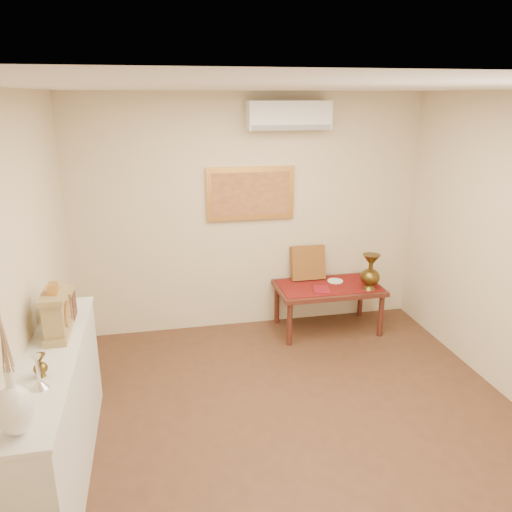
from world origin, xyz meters
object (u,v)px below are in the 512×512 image
object	(u,v)px
display_ledge	(59,416)
low_table	(328,291)
wooden_chest	(64,305)
mantel_clock	(57,314)
brass_urn_tall	(371,268)
white_vase	(4,346)

from	to	relation	value
display_ledge	low_table	distance (m)	3.27
wooden_chest	mantel_clock	bearing A→B (deg)	-90.41
mantel_clock	brass_urn_tall	bearing A→B (deg)	24.61
wooden_chest	low_table	xyz separation A→B (m)	(2.65, 1.31, -0.62)
white_vase	mantel_clock	bearing A→B (deg)	88.58
wooden_chest	white_vase	bearing A→B (deg)	-91.20
brass_urn_tall	display_ledge	xyz separation A→B (m)	(-3.09, -1.68, -0.31)
brass_urn_tall	mantel_clock	xyz separation A→B (m)	(-3.07, -1.41, 0.35)
low_table	white_vase	bearing A→B (deg)	-134.64
wooden_chest	low_table	bearing A→B (deg)	26.29
display_ledge	low_table	xyz separation A→B (m)	(2.67, 1.88, -0.01)
display_ledge	wooden_chest	xyz separation A→B (m)	(0.02, 0.57, 0.61)
brass_urn_tall	white_vase	bearing A→B (deg)	-140.93
mantel_clock	low_table	distance (m)	3.18
display_ledge	low_table	size ratio (longest dim) A/B	1.68
brass_urn_tall	display_ledge	distance (m)	3.53
brass_urn_tall	display_ledge	size ratio (longest dim) A/B	0.25
mantel_clock	wooden_chest	distance (m)	0.30
white_vase	mantel_clock	xyz separation A→B (m)	(0.03, 1.11, -0.33)
wooden_chest	low_table	distance (m)	3.02
mantel_clock	low_table	size ratio (longest dim) A/B	0.34
white_vase	brass_urn_tall	world-z (taller)	white_vase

